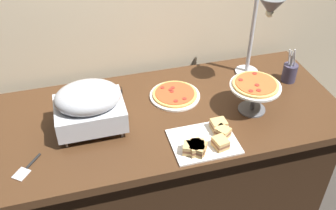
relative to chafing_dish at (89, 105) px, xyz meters
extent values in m
plane|color=#38332D|center=(0.41, 0.02, -0.91)|extent=(8.00, 8.00, 0.00)
cube|color=#422816|center=(0.41, 0.02, -0.17)|extent=(1.90, 0.84, 0.05)
cube|color=black|center=(0.41, 0.02, -0.55)|extent=(1.75, 0.74, 0.71)
cylinder|color=#B7BABF|center=(-0.14, -0.11, -0.13)|extent=(0.01, 0.01, 0.04)
cylinder|color=#B7BABF|center=(0.14, -0.11, -0.13)|extent=(0.01, 0.01, 0.04)
cylinder|color=#B7BABF|center=(-0.14, 0.11, -0.13)|extent=(0.01, 0.01, 0.04)
cylinder|color=#B7BABF|center=(0.14, 0.11, -0.13)|extent=(0.01, 0.01, 0.04)
cube|color=#B7BABF|center=(0.00, 0.00, -0.05)|extent=(0.34, 0.26, 0.11)
ellipsoid|color=#B7BABF|center=(0.00, 0.00, 0.05)|extent=(0.32, 0.25, 0.14)
cylinder|color=#B7BABF|center=(0.98, 0.27, -0.14)|extent=(0.14, 0.14, 0.01)
cylinder|color=#B7BABF|center=(0.98, 0.27, 0.13)|extent=(0.02, 0.02, 0.54)
cone|color=#595B60|center=(0.98, 0.12, 0.35)|extent=(0.15, 0.15, 0.10)
sphere|color=#F9EAB2|center=(0.98, 0.12, 0.31)|extent=(0.04, 0.04, 0.04)
cylinder|color=white|center=(0.48, 0.14, -0.14)|extent=(0.29, 0.29, 0.01)
cylinder|color=gold|center=(0.48, 0.14, -0.13)|extent=(0.25, 0.25, 0.01)
cylinder|color=#B74723|center=(0.48, 0.14, -0.12)|extent=(0.22, 0.22, 0.00)
cylinder|color=maroon|center=(0.43, 0.21, -0.12)|extent=(0.02, 0.02, 0.00)
cylinder|color=maroon|center=(0.52, 0.07, -0.12)|extent=(0.02, 0.02, 0.00)
cylinder|color=maroon|center=(0.49, 0.19, -0.12)|extent=(0.02, 0.02, 0.00)
cylinder|color=maroon|center=(0.47, 0.16, -0.12)|extent=(0.02, 0.02, 0.00)
cylinder|color=maroon|center=(0.47, 0.18, -0.12)|extent=(0.02, 0.02, 0.00)
cylinder|color=maroon|center=(0.47, 0.07, -0.12)|extent=(0.02, 0.02, 0.00)
cylinder|color=#595B60|center=(0.85, -0.08, -0.07)|extent=(0.02, 0.02, 0.15)
cylinder|color=#595B60|center=(0.85, -0.08, -0.14)|extent=(0.15, 0.15, 0.01)
cylinder|color=white|center=(0.85, -0.08, 0.01)|extent=(0.27, 0.27, 0.01)
cylinder|color=#DBA856|center=(0.85, -0.08, 0.02)|extent=(0.24, 0.24, 0.01)
cylinder|color=#C65628|center=(0.85, -0.08, 0.03)|extent=(0.21, 0.21, 0.00)
cylinder|color=maroon|center=(0.85, -0.10, 0.03)|extent=(0.02, 0.02, 0.00)
cylinder|color=maroon|center=(0.89, 0.00, 0.03)|extent=(0.02, 0.02, 0.00)
cylinder|color=maroon|center=(0.79, -0.04, 0.03)|extent=(0.02, 0.02, 0.00)
cylinder|color=maroon|center=(0.80, -0.14, 0.03)|extent=(0.02, 0.02, 0.00)
cylinder|color=maroon|center=(0.84, -0.15, 0.03)|extent=(0.02, 0.02, 0.00)
cube|color=white|center=(0.51, -0.26, -0.14)|extent=(0.32, 0.26, 0.01)
cube|color=tan|center=(0.46, -0.32, -0.13)|extent=(0.10, 0.10, 0.02)
cube|color=brown|center=(0.46, -0.32, -0.11)|extent=(0.10, 0.10, 0.01)
cube|color=tan|center=(0.46, -0.32, -0.10)|extent=(0.10, 0.10, 0.02)
cube|color=tan|center=(0.62, -0.25, -0.13)|extent=(0.08, 0.09, 0.02)
cube|color=brown|center=(0.62, -0.25, -0.11)|extent=(0.08, 0.09, 0.01)
cube|color=tan|center=(0.62, -0.25, -0.10)|extent=(0.08, 0.09, 0.02)
cube|color=tan|center=(0.43, -0.31, -0.13)|extent=(0.09, 0.08, 0.02)
cube|color=brown|center=(0.43, -0.31, -0.11)|extent=(0.09, 0.08, 0.01)
cube|color=tan|center=(0.43, -0.31, -0.10)|extent=(0.09, 0.08, 0.02)
cube|color=tan|center=(0.46, -0.31, -0.13)|extent=(0.09, 0.10, 0.02)
cube|color=brown|center=(0.46, -0.31, -0.11)|extent=(0.09, 0.10, 0.01)
cube|color=tan|center=(0.46, -0.31, -0.10)|extent=(0.09, 0.10, 0.02)
cube|color=tan|center=(0.62, -0.19, -0.13)|extent=(0.08, 0.07, 0.02)
cube|color=brown|center=(0.62, -0.19, -0.11)|extent=(0.08, 0.07, 0.01)
cube|color=tan|center=(0.62, -0.19, -0.10)|extent=(0.08, 0.07, 0.02)
cube|color=tan|center=(0.58, -0.32, -0.13)|extent=(0.08, 0.08, 0.02)
cube|color=brown|center=(0.58, -0.32, -0.11)|extent=(0.08, 0.08, 0.01)
cube|color=tan|center=(0.58, -0.32, -0.10)|extent=(0.08, 0.08, 0.02)
cube|color=tan|center=(0.45, -0.31, -0.13)|extent=(0.07, 0.09, 0.02)
cube|color=brown|center=(0.45, -0.31, -0.11)|extent=(0.07, 0.09, 0.01)
cube|color=tan|center=(0.45, -0.31, -0.10)|extent=(0.07, 0.09, 0.02)
cylinder|color=black|center=(0.17, 0.26, -0.13)|extent=(0.06, 0.06, 0.03)
cylinder|color=#562D14|center=(0.17, 0.26, -0.12)|extent=(0.05, 0.05, 0.01)
cylinder|color=#383347|center=(1.19, 0.12, -0.09)|extent=(0.08, 0.08, 0.11)
cylinder|color=#B7BABF|center=(1.17, 0.11, -0.03)|extent=(0.02, 0.03, 0.17)
cylinder|color=#B7BABF|center=(1.18, 0.13, -0.03)|extent=(0.03, 0.02, 0.17)
cylinder|color=#B7BABF|center=(1.19, 0.10, -0.02)|extent=(0.05, 0.02, 0.19)
cylinder|color=#B7BABF|center=(1.18, 0.10, -0.03)|extent=(0.02, 0.01, 0.17)
cylinder|color=#B7BABF|center=(1.18, 0.11, -0.03)|extent=(0.02, 0.02, 0.16)
cube|color=#B7BABF|center=(-0.35, -0.23, -0.15)|extent=(0.09, 0.09, 0.00)
cylinder|color=black|center=(-0.29, -0.17, -0.14)|extent=(0.07, 0.09, 0.01)
camera|label=1|loc=(-0.03, -1.56, 1.17)|focal=41.64mm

